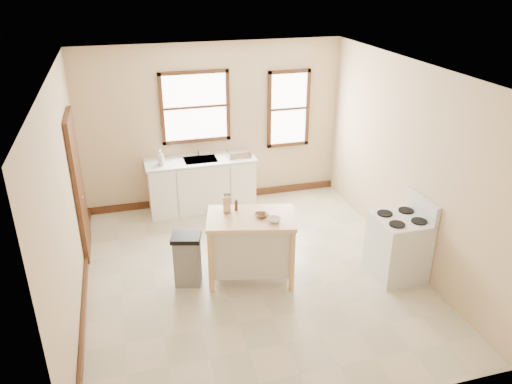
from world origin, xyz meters
TOP-DOWN VIEW (x-y plane):
  - floor at (0.00, 0.00)m, footprint 5.00×5.00m
  - ceiling at (0.00, 0.00)m, footprint 5.00×5.00m
  - wall_back at (0.00, 2.50)m, footprint 4.50×0.04m
  - wall_left at (-2.25, 0.00)m, footprint 0.04×5.00m
  - wall_right at (2.25, 0.00)m, footprint 0.04×5.00m
  - window_main at (-0.30, 2.48)m, footprint 1.17×0.06m
  - window_side at (1.35, 2.48)m, footprint 0.77×0.06m
  - door_left at (-2.21, 1.30)m, footprint 0.06×0.90m
  - baseboard_back at (0.00, 2.47)m, footprint 4.50×0.04m
  - baseboard_left at (-2.22, 0.00)m, footprint 0.04×5.00m
  - sink_counter at (-0.30, 2.20)m, footprint 1.86×0.62m
  - faucet at (-0.30, 2.38)m, footprint 0.03×0.03m
  - soap_bottle_a at (-0.96, 2.11)m, footprint 0.12×0.12m
  - soap_bottle_b at (-0.96, 2.16)m, footprint 0.10×0.10m
  - dish_rack at (0.36, 2.14)m, footprint 0.49×0.43m
  - kitchen_island at (-0.03, -0.08)m, footprint 1.29×0.99m
  - knife_block at (-0.30, 0.14)m, footprint 0.12×0.12m
  - pepper_grinder at (-0.17, 0.15)m, footprint 0.05×0.05m
  - bowl_a at (0.10, -0.11)m, footprint 0.18×0.18m
  - bowl_b at (0.11, -0.14)m, footprint 0.19×0.19m
  - bowl_c at (0.22, -0.30)m, footprint 0.19×0.19m
  - trash_bin at (-0.88, 0.02)m, footprint 0.45×0.40m
  - gas_stove at (1.92, -0.53)m, footprint 0.70×0.71m

SIDE VIEW (x-z plane):
  - floor at x=0.00m, z-range 0.00..0.00m
  - baseboard_back at x=0.00m, z-range 0.00..0.12m
  - baseboard_left at x=-2.22m, z-range 0.00..0.12m
  - trash_bin at x=-0.88m, z-range 0.00..0.73m
  - sink_counter at x=-0.30m, z-range 0.00..0.92m
  - kitchen_island at x=-0.03m, z-range 0.00..0.94m
  - gas_stove at x=1.92m, z-range 0.00..1.14m
  - bowl_a at x=0.10m, z-range 0.94..0.98m
  - bowl_b at x=0.11m, z-range 0.94..0.98m
  - bowl_c at x=0.22m, z-range 0.94..0.99m
  - dish_rack at x=0.36m, z-range 0.92..1.02m
  - pepper_grinder at x=-0.17m, z-range 0.94..1.09m
  - soap_bottle_b at x=-0.96m, z-range 0.92..1.12m
  - faucet at x=-0.30m, z-range 0.92..1.14m
  - knife_block at x=-0.30m, z-range 0.94..1.14m
  - door_left at x=-2.21m, z-range 0.00..2.10m
  - soap_bottle_a at x=-0.96m, z-range 0.92..1.18m
  - wall_back at x=0.00m, z-range 0.00..2.80m
  - wall_left at x=-2.25m, z-range 0.00..2.80m
  - wall_right at x=2.25m, z-range 0.00..2.80m
  - window_side at x=1.35m, z-range 0.92..2.29m
  - window_main at x=-0.30m, z-range 1.14..2.36m
  - ceiling at x=0.00m, z-range 2.80..2.80m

